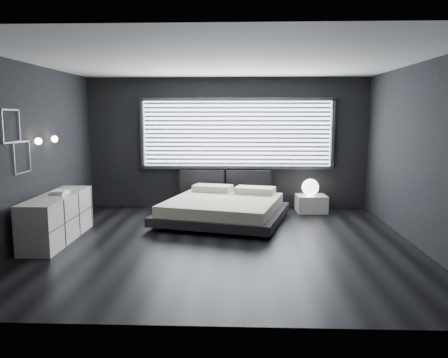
{
  "coord_description": "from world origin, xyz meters",
  "views": [
    {
      "loc": [
        0.29,
        -6.67,
        2.01
      ],
      "look_at": [
        0.0,
        0.85,
        0.9
      ],
      "focal_mm": 35.0,
      "sensor_mm": 36.0,
      "label": 1
    }
  ],
  "objects": [
    {
      "name": "dresser",
      "position": [
        -2.65,
        0.07,
        0.37
      ],
      "size": [
        0.54,
        1.86,
        0.74
      ],
      "color": "silver",
      "rests_on": "ground"
    },
    {
      "name": "sconce_near",
      "position": [
        -2.88,
        0.05,
        1.6
      ],
      "size": [
        0.18,
        0.11,
        0.11
      ],
      "color": "silver",
      "rests_on": "ground"
    },
    {
      "name": "nightstand",
      "position": [
        1.76,
        2.31,
        0.18
      ],
      "size": [
        0.64,
        0.54,
        0.36
      ],
      "primitive_type": "cube",
      "rotation": [
        0.0,
        0.0,
        0.06
      ],
      "color": "silver",
      "rests_on": "ground"
    },
    {
      "name": "room",
      "position": [
        0.0,
        0.0,
        1.4
      ],
      "size": [
        6.04,
        6.0,
        2.8
      ],
      "color": "black",
      "rests_on": "ground"
    },
    {
      "name": "sconce_far",
      "position": [
        -2.88,
        0.65,
        1.6
      ],
      "size": [
        0.18,
        0.11,
        0.11
      ],
      "color": "silver",
      "rests_on": "ground"
    },
    {
      "name": "headboard",
      "position": [
        -0.04,
        2.64,
        0.57
      ],
      "size": [
        1.96,
        0.16,
        0.52
      ],
      "color": "black",
      "rests_on": "ground"
    },
    {
      "name": "wall_art_upper",
      "position": [
        -2.98,
        -0.55,
        1.85
      ],
      "size": [
        0.01,
        0.48,
        0.48
      ],
      "color": "#47474C",
      "rests_on": "ground"
    },
    {
      "name": "bed",
      "position": [
        -0.03,
        1.4,
        0.26
      ],
      "size": [
        2.65,
        2.57,
        0.57
      ],
      "color": "black",
      "rests_on": "ground"
    },
    {
      "name": "orb_lamp",
      "position": [
        1.73,
        2.28,
        0.53
      ],
      "size": [
        0.35,
        0.35,
        0.35
      ],
      "primitive_type": "sphere",
      "color": "white",
      "rests_on": "nightstand"
    },
    {
      "name": "wall_art_lower",
      "position": [
        -2.98,
        -0.3,
        1.38
      ],
      "size": [
        0.01,
        0.48,
        0.48
      ],
      "color": "#47474C",
      "rests_on": "ground"
    },
    {
      "name": "window",
      "position": [
        0.2,
        2.7,
        1.61
      ],
      "size": [
        4.14,
        0.09,
        1.52
      ],
      "color": "white",
      "rests_on": "ground"
    },
    {
      "name": "book_stack",
      "position": [
        -2.63,
        0.15,
        0.77
      ],
      "size": [
        0.24,
        0.32,
        0.06
      ],
      "color": "silver",
      "rests_on": "dresser"
    }
  ]
}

